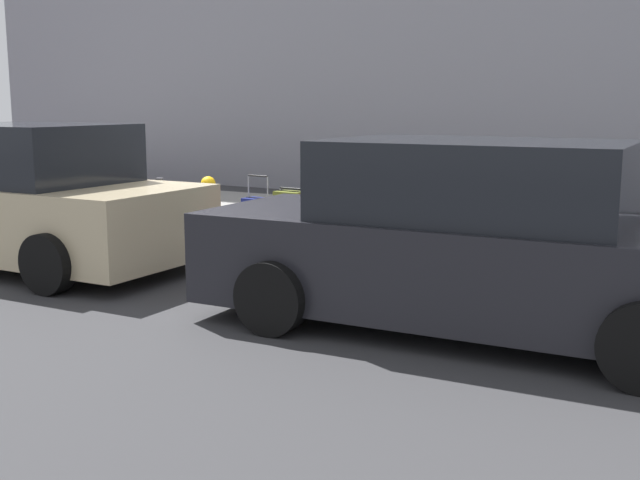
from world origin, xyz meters
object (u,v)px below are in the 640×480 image
object	(u,v)px
suitcase_maroon_4	(316,221)
bollard_post	(160,203)
parked_car_charcoal_0	(474,244)
suitcase_teal_2	(378,222)
suitcase_red_3	(348,220)
suitcase_navy_6	(258,218)
parked_car_beige_1	(27,200)
suitcase_black_1	(422,226)
parking_meter	(540,190)
suitcase_olive_5	(291,215)
fire_hydrant	(209,203)
suitcase_silver_0	(461,235)

from	to	relation	value
suitcase_maroon_4	bollard_post	bearing A→B (deg)	2.37
bollard_post	parked_car_charcoal_0	bearing A→B (deg)	157.63
suitcase_teal_2	suitcase_red_3	distance (m)	0.48
suitcase_navy_6	bollard_post	world-z (taller)	suitcase_navy_6
suitcase_teal_2	parked_car_beige_1	world-z (taller)	parked_car_beige_1
suitcase_black_1	parking_meter	size ratio (longest dim) A/B	0.57
suitcase_olive_5	parked_car_beige_1	distance (m)	3.31
suitcase_navy_6	fire_hydrant	world-z (taller)	suitcase_navy_6
suitcase_silver_0	parking_meter	xyz separation A→B (m)	(-0.84, -0.24, 0.56)
suitcase_red_3	suitcase_navy_6	bearing A→B (deg)	1.82
suitcase_silver_0	suitcase_black_1	distance (m)	0.54
suitcase_navy_6	parked_car_charcoal_0	distance (m)	4.57
suitcase_red_3	fire_hydrant	bearing A→B (deg)	0.42
parking_meter	suitcase_teal_2	bearing A→B (deg)	9.63
suitcase_maroon_4	parking_meter	size ratio (longest dim) A/B	0.68
parked_car_charcoal_0	parked_car_beige_1	bearing A→B (deg)	0.00
parking_meter	bollard_post	bearing A→B (deg)	4.27
suitcase_silver_0	parked_car_charcoal_0	bearing A→B (deg)	112.20
suitcase_silver_0	parked_car_beige_1	bearing A→B (deg)	27.85
suitcase_olive_5	suitcase_navy_6	size ratio (longest dim) A/B	0.82
parked_car_charcoal_0	parked_car_beige_1	distance (m)	5.58
fire_hydrant	parked_car_charcoal_0	world-z (taller)	parked_car_charcoal_0
suitcase_teal_2	parked_car_beige_1	bearing A→B (deg)	33.53
fire_hydrant	bollard_post	size ratio (longest dim) A/B	1.07
fire_hydrant	parked_car_charcoal_0	size ratio (longest dim) A/B	0.16
suitcase_black_1	fire_hydrant	bearing A→B (deg)	1.03
suitcase_black_1	suitcase_maroon_4	size ratio (longest dim) A/B	0.83
suitcase_maroon_4	parked_car_charcoal_0	xyz separation A→B (m)	(-2.95, 2.37, 0.33)
parking_meter	parked_car_charcoal_0	xyz separation A→B (m)	(-0.15, 2.67, -0.20)
parking_meter	parked_car_charcoal_0	bearing A→B (deg)	93.17
suitcase_teal_2	fire_hydrant	world-z (taller)	fire_hydrant
suitcase_silver_0	suitcase_red_3	size ratio (longest dim) A/B	1.07
suitcase_teal_2	parked_car_beige_1	distance (m)	4.25
suitcase_red_3	suitcase_maroon_4	xyz separation A→B (m)	(0.43, 0.06, -0.04)
bollard_post	suitcase_silver_0	bearing A→B (deg)	-177.96
suitcase_black_1	parked_car_charcoal_0	world-z (taller)	parked_car_charcoal_0
suitcase_teal_2	suitcase_maroon_4	bearing A→B (deg)	-1.79
suitcase_silver_0	suitcase_olive_5	world-z (taller)	suitcase_silver_0
suitcase_teal_2	parked_car_beige_1	size ratio (longest dim) A/B	0.17
suitcase_silver_0	bollard_post	world-z (taller)	suitcase_silver_0
parked_car_charcoal_0	bollard_post	bearing A→B (deg)	-22.37
suitcase_teal_2	suitcase_maroon_4	world-z (taller)	suitcase_maroon_4
suitcase_black_1	bollard_post	xyz separation A→B (m)	(3.99, 0.21, 0.04)
bollard_post	parked_car_beige_1	bearing A→B (deg)	88.04
suitcase_red_3	parked_car_charcoal_0	world-z (taller)	parked_car_charcoal_0
suitcase_black_1	parked_car_beige_1	distance (m)	4.77
suitcase_silver_0	bollard_post	bearing A→B (deg)	2.04
suitcase_red_3	bollard_post	world-z (taller)	bollard_post
suitcase_teal_2	parking_meter	distance (m)	1.99
suitcase_teal_2	suitcase_navy_6	bearing A→B (deg)	-1.43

